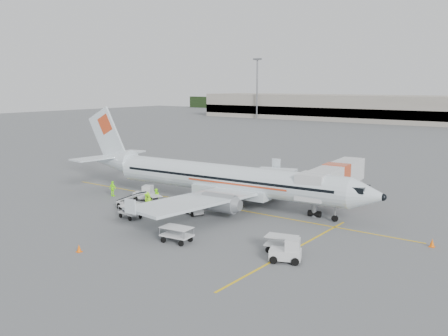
{
  "coord_description": "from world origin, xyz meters",
  "views": [
    {
      "loc": [
        31.88,
        -41.31,
        12.87
      ],
      "look_at": [
        0.0,
        2.0,
        3.8
      ],
      "focal_mm": 40.0,
      "sensor_mm": 36.0,
      "label": 1
    }
  ],
  "objects_px": {
    "tug_fore": "(285,250)",
    "belt_loader": "(132,197)",
    "aircraft": "(226,160)",
    "jet_bridge": "(336,184)",
    "tug_mid": "(194,207)",
    "tug_aft": "(144,193)"
  },
  "relations": [
    {
      "from": "aircraft",
      "to": "tug_fore",
      "type": "bearing_deg",
      "value": -43.79
    },
    {
      "from": "belt_loader",
      "to": "tug_mid",
      "type": "height_order",
      "value": "belt_loader"
    },
    {
      "from": "tug_fore",
      "to": "tug_aft",
      "type": "bearing_deg",
      "value": 137.65
    },
    {
      "from": "belt_loader",
      "to": "tug_aft",
      "type": "bearing_deg",
      "value": 132.25
    },
    {
      "from": "aircraft",
      "to": "belt_loader",
      "type": "xyz_separation_m",
      "value": [
        -6.48,
        -7.55,
        -3.57
      ]
    },
    {
      "from": "belt_loader",
      "to": "tug_fore",
      "type": "bearing_deg",
      "value": -0.04
    },
    {
      "from": "jet_bridge",
      "to": "tug_mid",
      "type": "bearing_deg",
      "value": -132.34
    },
    {
      "from": "aircraft",
      "to": "belt_loader",
      "type": "distance_m",
      "value": 10.57
    },
    {
      "from": "tug_aft",
      "to": "tug_fore",
      "type": "bearing_deg",
      "value": -42.03
    },
    {
      "from": "aircraft",
      "to": "jet_bridge",
      "type": "relative_size",
      "value": 2.14
    },
    {
      "from": "jet_bridge",
      "to": "tug_mid",
      "type": "distance_m",
      "value": 15.73
    },
    {
      "from": "tug_fore",
      "to": "tug_mid",
      "type": "xyz_separation_m",
      "value": [
        -13.97,
        6.39,
        -0.13
      ]
    },
    {
      "from": "jet_bridge",
      "to": "tug_aft",
      "type": "xyz_separation_m",
      "value": [
        -18.21,
        -10.87,
        -1.37
      ]
    },
    {
      "from": "tug_fore",
      "to": "belt_loader",
      "type": "bearing_deg",
      "value": 146.06
    },
    {
      "from": "tug_mid",
      "to": "tug_aft",
      "type": "relative_size",
      "value": 0.91
    },
    {
      "from": "belt_loader",
      "to": "tug_aft",
      "type": "distance_m",
      "value": 4.77
    },
    {
      "from": "belt_loader",
      "to": "tug_fore",
      "type": "xyz_separation_m",
      "value": [
        20.14,
        -3.88,
        -0.49
      ]
    },
    {
      "from": "jet_bridge",
      "to": "tug_aft",
      "type": "bearing_deg",
      "value": -153.87
    },
    {
      "from": "jet_bridge",
      "to": "belt_loader",
      "type": "relative_size",
      "value": 3.3
    },
    {
      "from": "aircraft",
      "to": "jet_bridge",
      "type": "xyz_separation_m",
      "value": [
        9.26,
        7.37,
        -2.75
      ]
    },
    {
      "from": "jet_bridge",
      "to": "tug_mid",
      "type": "height_order",
      "value": "jet_bridge"
    },
    {
      "from": "tug_mid",
      "to": "tug_aft",
      "type": "distance_m",
      "value": 8.78
    }
  ]
}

